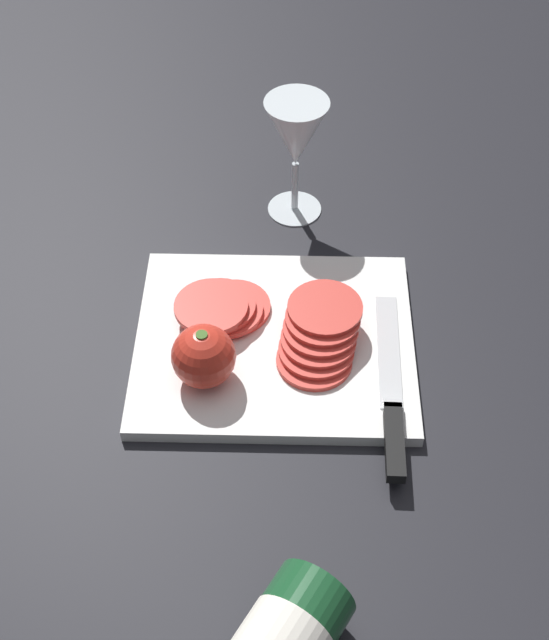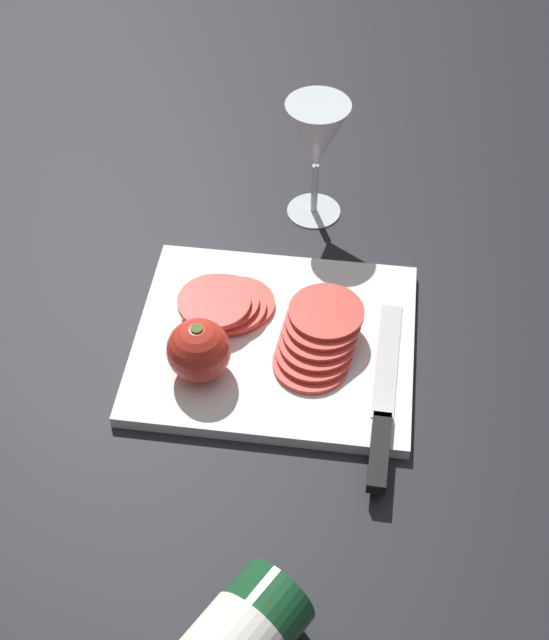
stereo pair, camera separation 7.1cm
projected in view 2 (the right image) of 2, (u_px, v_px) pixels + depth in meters
ground_plane at (356, 333)px, 1.04m from camera, size 3.00×3.00×0.00m
cutting_board at (274, 342)px, 1.02m from camera, size 0.32×0.27×0.02m
wine_glass at (317, 140)px, 1.10m from camera, size 0.08×0.08×0.17m
whole_tomato at (199, 350)px, 0.96m from camera, size 0.07×0.07×0.07m
knife at (381, 426)px, 0.93m from camera, size 0.03×0.26×0.01m
tomato_slice_stack_near at (319, 338)px, 0.99m from camera, size 0.10×0.14×0.04m
tomato_slice_stack_far at (227, 303)px, 1.04m from camera, size 0.11×0.10×0.03m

